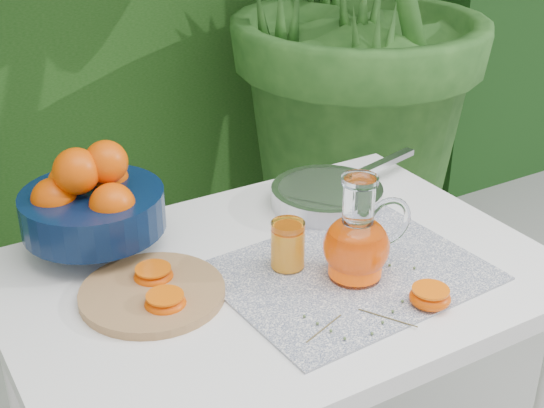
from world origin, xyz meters
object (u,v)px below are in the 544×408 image
juice_pitcher (358,243)px  cutting_board (152,293)px  white_table (277,307)px  fruit_bowl (91,202)px  saute_pan (328,195)px

juice_pitcher → cutting_board: bearing=159.4°
juice_pitcher → white_table: bearing=139.7°
fruit_bowl → juice_pitcher: fruit_bowl is taller
white_table → saute_pan: size_ratio=2.26×
white_table → juice_pitcher: juice_pitcher is taller
white_table → fruit_bowl: bearing=135.6°
fruit_bowl → white_table: bearing=-44.4°
cutting_board → juice_pitcher: juice_pitcher is taller
white_table → cutting_board: cutting_board is taller
cutting_board → saute_pan: size_ratio=0.58×
white_table → juice_pitcher: bearing=-40.3°
white_table → juice_pitcher: size_ratio=5.01×
cutting_board → fruit_bowl: fruit_bowl is taller
cutting_board → saute_pan: 0.49m
cutting_board → white_table: bearing=-8.7°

